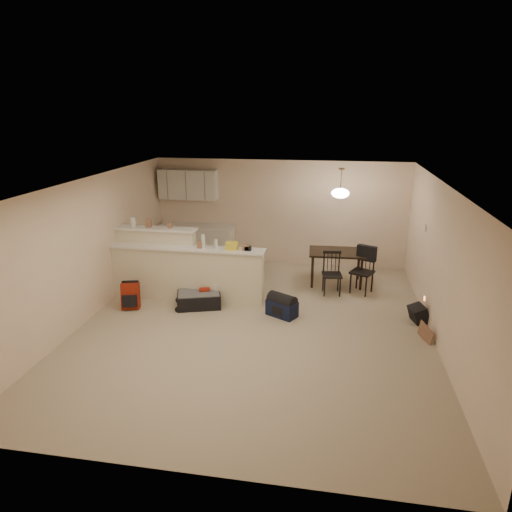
% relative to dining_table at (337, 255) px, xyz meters
% --- Properties ---
extents(room, '(7.00, 7.02, 2.50)m').
position_rel_dining_table_xyz_m(room, '(-1.38, -2.28, 0.61)').
color(room, '#B8A78D').
rests_on(room, ground).
extents(breakfast_bar, '(3.08, 0.58, 1.39)m').
position_rel_dining_table_xyz_m(breakfast_bar, '(-3.14, -1.30, -0.03)').
color(breakfast_bar, beige).
rests_on(breakfast_bar, ground).
extents(upper_cabinets, '(1.40, 0.34, 0.70)m').
position_rel_dining_table_xyz_m(upper_cabinets, '(-3.58, 1.04, 1.26)').
color(upper_cabinets, white).
rests_on(upper_cabinets, room).
extents(kitchen_counter, '(1.80, 0.60, 0.90)m').
position_rel_dining_table_xyz_m(kitchen_counter, '(-3.38, 0.91, -0.19)').
color(kitchen_counter, white).
rests_on(kitchen_counter, ground).
extents(thermostat, '(0.02, 0.12, 0.12)m').
position_rel_dining_table_xyz_m(thermostat, '(1.60, -0.73, 0.86)').
color(thermostat, beige).
rests_on(thermostat, room).
extents(jar, '(0.10, 0.10, 0.20)m').
position_rel_dining_table_xyz_m(jar, '(-4.04, -1.16, 0.85)').
color(jar, silver).
rests_on(jar, breakfast_bar).
extents(cereal_box, '(0.10, 0.07, 0.16)m').
position_rel_dining_table_xyz_m(cereal_box, '(-3.71, -1.16, 0.83)').
color(cereal_box, '#8F6249').
rests_on(cereal_box, breakfast_bar).
extents(small_box, '(0.08, 0.06, 0.12)m').
position_rel_dining_table_xyz_m(small_box, '(-3.27, -1.16, 0.81)').
color(small_box, '#8F6249').
rests_on(small_box, breakfast_bar).
extents(bottle_a, '(0.07, 0.07, 0.26)m').
position_rel_dining_table_xyz_m(bottle_a, '(-2.54, -1.38, 0.58)').
color(bottle_a, silver).
rests_on(bottle_a, breakfast_bar).
extents(bottle_b, '(0.06, 0.06, 0.18)m').
position_rel_dining_table_xyz_m(bottle_b, '(-2.29, -1.38, 0.54)').
color(bottle_b, silver).
rests_on(bottle_b, breakfast_bar).
extents(bag_lump, '(0.22, 0.18, 0.14)m').
position_rel_dining_table_xyz_m(bag_lump, '(-1.98, -1.38, 0.52)').
color(bag_lump, '#8F6249').
rests_on(bag_lump, breakfast_bar).
extents(pouch, '(0.12, 0.10, 0.08)m').
position_rel_dining_table_xyz_m(pouch, '(-1.67, -1.38, 0.49)').
color(pouch, '#8F6249').
rests_on(pouch, breakfast_bar).
extents(extra_item_x, '(0.12, 0.10, 0.10)m').
position_rel_dining_table_xyz_m(extra_item_x, '(-1.72, -1.38, 0.50)').
color(extra_item_x, '#8F6249').
rests_on(extra_item_x, breakfast_bar).
extents(extra_item_y, '(0.10, 0.10, 0.13)m').
position_rel_dining_table_xyz_m(extra_item_y, '(-2.60, -1.38, 0.51)').
color(extra_item_y, '#8F6249').
rests_on(extra_item_y, breakfast_bar).
extents(dining_table, '(1.20, 0.83, 0.73)m').
position_rel_dining_table_xyz_m(dining_table, '(0.00, 0.00, 0.00)').
color(dining_table, black).
rests_on(dining_table, ground).
extents(pendant_lamp, '(0.36, 0.36, 0.62)m').
position_rel_dining_table_xyz_m(pendant_lamp, '(0.00, -0.00, 1.35)').
color(pendant_lamp, brown).
rests_on(pendant_lamp, room).
extents(dining_chair_near, '(0.43, 0.41, 0.88)m').
position_rel_dining_table_xyz_m(dining_chair_near, '(-0.08, -0.61, -0.20)').
color(dining_chair_near, black).
rests_on(dining_chair_near, ground).
extents(dining_chair_far, '(0.55, 0.54, 0.95)m').
position_rel_dining_table_xyz_m(dining_chair_far, '(0.52, -0.44, -0.17)').
color(dining_chair_far, black).
rests_on(dining_chair_far, ground).
extents(suitcase, '(0.93, 0.75, 0.27)m').
position_rel_dining_table_xyz_m(suitcase, '(-2.58, -1.67, -0.50)').
color(suitcase, black).
rests_on(suitcase, ground).
extents(red_backpack, '(0.37, 0.29, 0.50)m').
position_rel_dining_table_xyz_m(red_backpack, '(-3.84, -1.96, -0.39)').
color(red_backpack, maroon).
rests_on(red_backpack, ground).
extents(navy_duffel, '(0.62, 0.53, 0.30)m').
position_rel_dining_table_xyz_m(navy_duffel, '(-0.96, -1.82, -0.49)').
color(navy_duffel, '#101833').
rests_on(navy_duffel, ground).
extents(black_daypack, '(0.32, 0.39, 0.30)m').
position_rel_dining_table_xyz_m(black_daypack, '(1.47, -1.67, -0.49)').
color(black_daypack, black).
rests_on(black_daypack, ground).
extents(cardboard_sheet, '(0.16, 0.33, 0.27)m').
position_rel_dining_table_xyz_m(cardboard_sheet, '(1.47, -2.37, -0.50)').
color(cardboard_sheet, '#8F6249').
rests_on(cardboard_sheet, ground).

